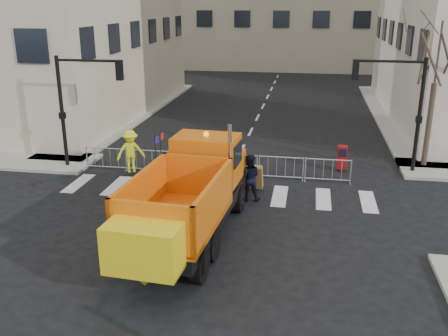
% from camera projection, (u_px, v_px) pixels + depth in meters
% --- Properties ---
extents(ground, '(120.00, 120.00, 0.00)m').
position_uv_depth(ground, '(191.00, 253.00, 16.16)').
color(ground, black).
rests_on(ground, ground).
extents(sidewalk_back, '(64.00, 5.00, 0.15)m').
position_uv_depth(sidewalk_back, '(232.00, 168.00, 24.07)').
color(sidewalk_back, gray).
rests_on(sidewalk_back, ground).
extents(traffic_light_left, '(0.18, 0.18, 5.40)m').
position_uv_depth(traffic_light_left, '(62.00, 113.00, 23.59)').
color(traffic_light_left, black).
rests_on(traffic_light_left, ground).
extents(traffic_light_right, '(0.18, 0.18, 5.40)m').
position_uv_depth(traffic_light_right, '(419.00, 117.00, 22.79)').
color(traffic_light_right, black).
rests_on(traffic_light_right, ground).
extents(crowd_barriers, '(12.60, 0.60, 1.10)m').
position_uv_depth(crowd_barriers, '(213.00, 164.00, 23.20)').
color(crowd_barriers, '#9EA0A5').
rests_on(crowd_barriers, ground).
extents(street_tree, '(3.00, 3.00, 7.50)m').
position_uv_depth(street_tree, '(433.00, 91.00, 23.28)').
color(street_tree, '#382B21').
rests_on(street_tree, ground).
extents(plow_truck, '(3.49, 9.97, 3.81)m').
position_uv_depth(plow_truck, '(189.00, 195.00, 16.46)').
color(plow_truck, black).
rests_on(plow_truck, ground).
extents(cop_a, '(0.80, 0.67, 1.89)m').
position_uv_depth(cop_a, '(205.00, 170.00, 21.20)').
color(cop_a, black).
rests_on(cop_a, ground).
extents(cop_b, '(1.04, 0.86, 1.96)m').
position_uv_depth(cop_b, '(249.00, 178.00, 20.17)').
color(cop_b, black).
rests_on(cop_b, ground).
extents(cop_c, '(1.20, 0.92, 1.89)m').
position_uv_depth(cop_c, '(238.00, 171.00, 21.01)').
color(cop_c, black).
rests_on(cop_c, ground).
extents(worker, '(1.50, 1.31, 2.01)m').
position_uv_depth(worker, '(131.00, 151.00, 23.06)').
color(worker, yellow).
rests_on(worker, sidewalk_back).
extents(newspaper_box, '(0.46, 0.41, 1.10)m').
position_uv_depth(newspaper_box, '(342.00, 157.00, 23.74)').
color(newspaper_box, maroon).
rests_on(newspaper_box, sidewalk_back).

